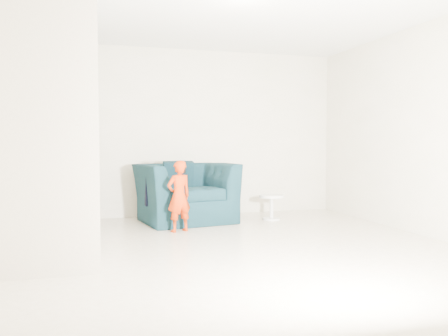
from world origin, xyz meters
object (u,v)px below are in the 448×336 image
at_px(toddler, 179,196).
at_px(side_table, 272,203).
at_px(armchair, 186,193).
at_px(staircase, 49,165).

bearing_deg(toddler, side_table, -179.29).
bearing_deg(toddler, armchair, -127.03).
xyz_separation_m(toddler, side_table, (1.55, 0.57, -0.22)).
relative_size(toddler, side_table, 2.47).
bearing_deg(staircase, side_table, 23.43).
distance_m(armchair, toddler, 0.84).
height_order(toddler, staircase, staircase).
height_order(side_table, staircase, staircase).
bearing_deg(side_table, toddler, -159.81).
relative_size(side_table, staircase, 0.11).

